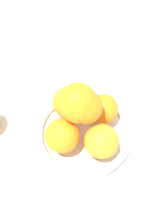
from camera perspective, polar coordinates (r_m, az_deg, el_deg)
The scene contains 4 objects.
ground_plane at distance 0.54m, azimuth 0.00°, elevation -6.16°, with size 4.00×4.00×0.00m, color silver.
fruit_bowl at distance 0.53m, azimuth 0.00°, elevation -5.28°, with size 0.23×0.23×0.03m.
orange_pile at distance 0.46m, azimuth -0.55°, elevation -1.05°, with size 0.18×0.19×0.14m.
napkin_folded at distance 0.69m, azimuth -3.53°, elevation 12.44°, with size 0.14×0.14×0.01m, color silver.
Camera 1 is at (0.19, 0.17, 0.48)m, focal length 35.00 mm.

